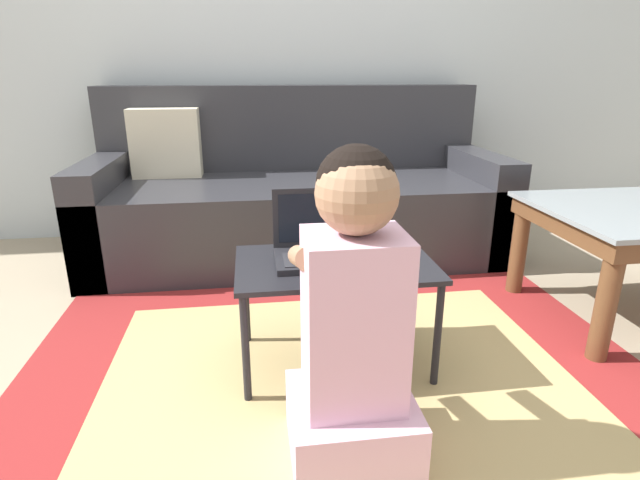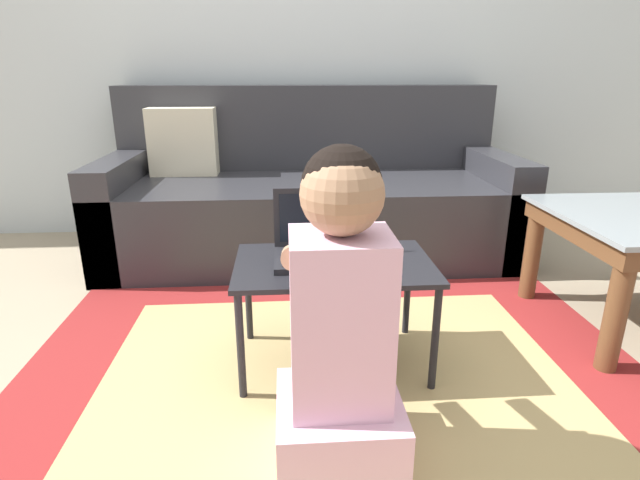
# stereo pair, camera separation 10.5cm
# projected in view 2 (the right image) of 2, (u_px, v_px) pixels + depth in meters

# --- Properties ---
(ground_plane) EXTENTS (16.00, 16.00, 0.00)m
(ground_plane) POSITION_uv_depth(u_px,v_px,m) (309.00, 367.00, 1.71)
(ground_plane) COLOR gray
(wall_back) EXTENTS (9.00, 0.06, 2.50)m
(wall_back) POSITION_uv_depth(u_px,v_px,m) (293.00, 18.00, 2.87)
(wall_back) COLOR silver
(wall_back) RESTS_ON ground_plane
(area_rug) EXTENTS (2.12, 1.95, 0.01)m
(area_rug) POSITION_uv_depth(u_px,v_px,m) (340.00, 401.00, 1.52)
(area_rug) COLOR maroon
(area_rug) RESTS_ON ground_plane
(couch) EXTENTS (2.14, 0.87, 0.89)m
(couch) POSITION_uv_depth(u_px,v_px,m) (309.00, 198.00, 2.75)
(couch) COLOR #2D2D33
(couch) RESTS_ON ground_plane
(laptop_desk) EXTENTS (0.64, 0.40, 0.38)m
(laptop_desk) POSITION_uv_depth(u_px,v_px,m) (334.00, 273.00, 1.62)
(laptop_desk) COLOR black
(laptop_desk) RESTS_ON ground_plane
(laptop) EXTENTS (0.27, 0.21, 0.22)m
(laptop) POSITION_uv_depth(u_px,v_px,m) (316.00, 248.00, 1.62)
(laptop) COLOR #232328
(laptop) RESTS_ON laptop_desk
(computer_mouse) EXTENTS (0.08, 0.12, 0.03)m
(computer_mouse) POSITION_uv_depth(u_px,v_px,m) (379.00, 255.00, 1.62)
(computer_mouse) COLOR black
(computer_mouse) RESTS_ON laptop_desk
(person_seated) EXTENTS (0.32, 0.39, 0.81)m
(person_seated) POSITION_uv_depth(u_px,v_px,m) (340.00, 327.00, 1.20)
(person_seated) COLOR #E5B2CC
(person_seated) RESTS_ON ground_plane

